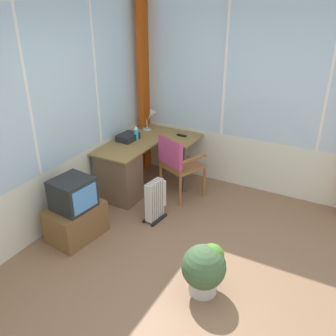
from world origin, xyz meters
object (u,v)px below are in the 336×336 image
(tv_remote, at_px, (182,135))
(wooden_armchair, at_px, (176,159))
(spray_bottle, at_px, (136,133))
(tv_on_stand, at_px, (75,212))
(space_heater, at_px, (156,200))
(desk_lamp, at_px, (152,116))
(desk, at_px, (123,172))
(potted_plant, at_px, (205,267))
(paper_tray, at_px, (128,137))

(tv_remote, bearing_deg, wooden_armchair, -157.42)
(spray_bottle, distance_m, wooden_armchair, 0.73)
(tv_on_stand, bearing_deg, space_heater, -39.42)
(wooden_armchair, bearing_deg, space_heater, -177.09)
(tv_on_stand, bearing_deg, tv_remote, -12.80)
(wooden_armchair, xyz_separation_m, space_heater, (-0.60, -0.03, -0.31))
(desk_lamp, distance_m, tv_remote, 0.58)
(tv_remote, bearing_deg, space_heater, -165.50)
(wooden_armchair, relative_size, space_heater, 1.69)
(tv_remote, height_order, tv_on_stand, tv_on_stand)
(spray_bottle, relative_size, tv_on_stand, 0.28)
(desk, distance_m, spray_bottle, 0.60)
(desk, distance_m, potted_plant, 2.08)
(paper_tray, relative_size, potted_plant, 0.58)
(tv_on_stand, xyz_separation_m, space_heater, (0.77, -0.64, -0.06))
(wooden_armchair, height_order, space_heater, wooden_armchair)
(paper_tray, height_order, potted_plant, paper_tray)
(desk, relative_size, spray_bottle, 6.57)
(tv_remote, distance_m, wooden_armchair, 0.57)
(desk_lamp, xyz_separation_m, spray_bottle, (-0.51, -0.03, -0.10))
(spray_bottle, height_order, space_heater, spray_bottle)
(tv_remote, bearing_deg, tv_on_stand, 171.45)
(desk_lamp, relative_size, paper_tray, 1.07)
(desk_lamp, distance_m, spray_bottle, 0.52)
(desk, relative_size, tv_remote, 9.46)
(spray_bottle, height_order, wooden_armchair, spray_bottle)
(desk, distance_m, paper_tray, 0.53)
(desk, xyz_separation_m, desk_lamp, (0.93, 0.07, 0.53))
(paper_tray, bearing_deg, tv_remote, -50.43)
(tv_remote, bearing_deg, potted_plant, -143.74)
(tv_remote, distance_m, space_heater, 1.23)
(desk_lamp, bearing_deg, wooden_armchair, -129.61)
(desk_lamp, xyz_separation_m, tv_remote, (-0.07, -0.54, -0.19))
(wooden_armchair, distance_m, space_heater, 0.68)
(desk_lamp, bearing_deg, desk, -175.79)
(wooden_armchair, distance_m, potted_plant, 1.86)
(desk_lamp, height_order, spray_bottle, desk_lamp)
(tv_remote, relative_size, potted_plant, 0.29)
(spray_bottle, distance_m, tv_on_stand, 1.54)
(tv_remote, height_order, spray_bottle, spray_bottle)
(tv_remote, relative_size, wooden_armchair, 0.16)
(desk, xyz_separation_m, tv_on_stand, (-1.04, -0.04, -0.06))
(space_heater, height_order, potted_plant, space_heater)
(wooden_armchair, bearing_deg, spray_bottle, 83.05)
(space_heater, bearing_deg, desk_lamp, 31.96)
(tv_remote, bearing_deg, paper_tray, 133.82)
(tv_remote, xyz_separation_m, tv_on_stand, (-1.90, 0.43, -0.39))
(desk_lamp, distance_m, space_heater, 1.55)
(tv_on_stand, height_order, space_heater, tv_on_stand)
(desk, xyz_separation_m, tv_remote, (0.86, -0.47, 0.33))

